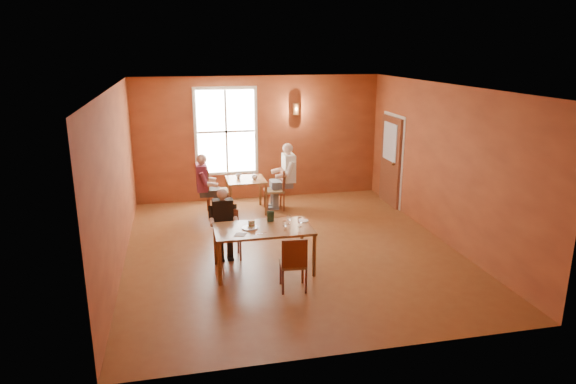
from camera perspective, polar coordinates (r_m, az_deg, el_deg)
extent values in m
cube|color=brown|center=(9.71, 0.26, -6.29)|extent=(6.00, 7.00, 0.01)
cube|color=brown|center=(12.61, -3.25, 5.99)|extent=(6.00, 0.04, 3.00)
cube|color=brown|center=(6.03, 7.63, -5.30)|extent=(6.00, 0.04, 3.00)
cube|color=brown|center=(9.09, -18.52, 1.28)|extent=(0.04, 7.00, 3.00)
cube|color=brown|center=(10.31, 16.78, 3.09)|extent=(0.04, 7.00, 3.00)
cube|color=white|center=(9.01, 0.28, 11.66)|extent=(6.00, 7.00, 0.04)
cube|color=white|center=(12.43, -6.89, 6.69)|extent=(1.36, 0.10, 1.96)
cube|color=maroon|center=(12.39, 11.28, 3.40)|extent=(0.12, 1.04, 2.10)
cylinder|color=brown|center=(12.59, 0.88, 9.21)|extent=(0.16, 0.16, 0.28)
cylinder|color=silver|center=(8.53, -4.25, -3.93)|extent=(0.33, 0.33, 0.04)
cube|color=tan|center=(8.57, -4.07, -3.61)|extent=(0.11, 0.11, 0.10)
cube|color=#203824|center=(8.81, -1.96, -2.72)|extent=(0.11, 0.06, 0.19)
cube|color=silver|center=(8.30, -3.05, -4.61)|extent=(0.19, 0.07, 0.00)
cube|color=white|center=(8.27, -5.32, -4.72)|extent=(0.22, 0.22, 0.01)
cylinder|color=silver|center=(8.85, 1.68, -3.22)|extent=(0.24, 0.24, 0.01)
imported|color=silver|center=(11.61, -3.74, 1.63)|extent=(0.15, 0.15, 0.10)
imported|color=silver|center=(11.72, -5.53, 1.75)|extent=(0.15, 0.15, 0.11)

